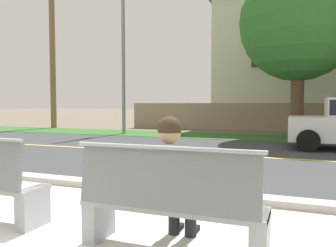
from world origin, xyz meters
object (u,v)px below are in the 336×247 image
(bench_right, at_px, (170,205))
(seated_person_olive, at_px, (173,177))
(shade_tree_far_left, at_px, (303,12))
(streetlamp, at_px, (125,38))

(bench_right, bearing_deg, seated_person_olive, 101.03)
(shade_tree_far_left, bearing_deg, bench_right, -95.55)
(streetlamp, bearing_deg, bench_right, -60.04)
(streetlamp, bearing_deg, shade_tree_far_left, 0.52)
(seated_person_olive, bearing_deg, bench_right, -78.97)
(bench_right, distance_m, streetlamp, 13.39)
(bench_right, relative_size, seated_person_olive, 1.37)
(seated_person_olive, bearing_deg, streetlamp, 120.22)
(bench_right, height_order, streetlamp, streetlamp)
(seated_person_olive, bearing_deg, shade_tree_far_left, 84.20)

